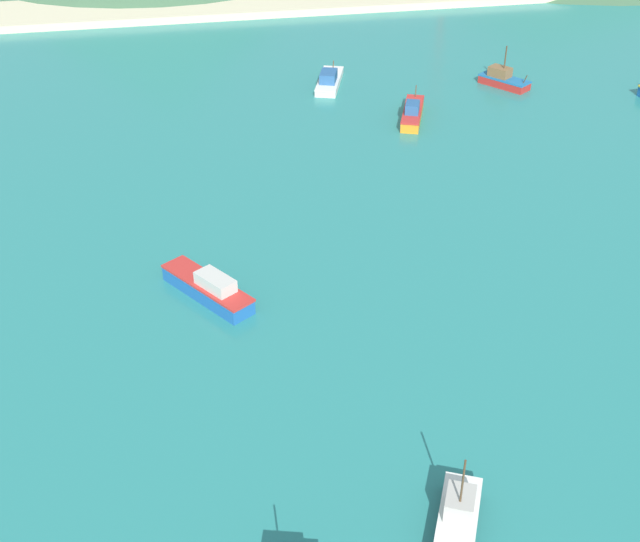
# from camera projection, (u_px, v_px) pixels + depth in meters

# --- Properties ---
(ground) EXTENTS (260.00, 280.00, 0.50)m
(ground) POSITION_uv_depth(u_px,v_px,m) (235.00, 357.00, 64.36)
(ground) COLOR teal
(fishing_boat_0) EXTENTS (6.03, 6.97, 5.39)m
(fishing_boat_0) POSITION_uv_depth(u_px,v_px,m) (503.00, 79.00, 111.42)
(fishing_boat_0) COLOR red
(fishing_boat_0) RESTS_ON ground
(fishing_boat_2) EXTENTS (5.35, 9.43, 2.71)m
(fishing_boat_2) POSITION_uv_depth(u_px,v_px,m) (412.00, 113.00, 101.95)
(fishing_boat_2) COLOR orange
(fishing_boat_2) RESTS_ON ground
(fishing_boat_7) EXTENTS (7.38, 9.31, 2.56)m
(fishing_boat_7) POSITION_uv_depth(u_px,v_px,m) (209.00, 288.00, 70.08)
(fishing_boat_7) COLOR #1E5BA8
(fishing_boat_7) RESTS_ON ground
(fishing_boat_12) EXTENTS (5.68, 9.93, 2.27)m
(fishing_boat_12) POSITION_uv_depth(u_px,v_px,m) (329.00, 80.00, 111.52)
(fishing_boat_12) COLOR silver
(fishing_boat_12) RESTS_ON ground
(fishing_boat_13) EXTENTS (5.46, 8.07, 5.95)m
(fishing_boat_13) POSITION_uv_depth(u_px,v_px,m) (457.00, 526.00, 49.34)
(fishing_boat_13) COLOR #232328
(fishing_boat_13) RESTS_ON ground
(beach_strip) EXTENTS (247.00, 14.69, 1.20)m
(beach_strip) POSITION_uv_depth(u_px,v_px,m) (174.00, 8.00, 140.71)
(beach_strip) COLOR beige
(beach_strip) RESTS_ON ground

